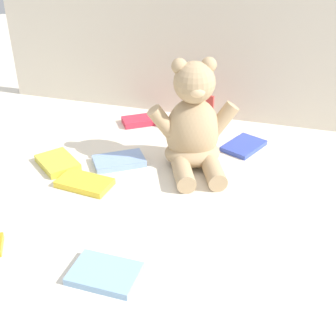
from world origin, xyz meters
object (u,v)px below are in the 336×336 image
at_px(book_case_3, 244,146).
at_px(book_case_8, 203,114).
at_px(book_case_7, 85,183).
at_px(book_case_1, 119,161).
at_px(book_case_0, 58,163).
at_px(teddy_bear, 193,128).
at_px(book_case_2, 105,274).
at_px(book_case_5, 143,120).

xyz_separation_m(book_case_3, book_case_8, (-0.14, 0.06, 0.06)).
bearing_deg(book_case_7, book_case_1, 167.89).
xyz_separation_m(book_case_3, book_case_7, (-0.37, -0.32, 0.00)).
bearing_deg(book_case_1, book_case_0, 75.62).
distance_m(teddy_bear, book_case_0, 0.39).
xyz_separation_m(book_case_1, book_case_3, (0.32, 0.19, -0.00)).
distance_m(book_case_2, book_case_8, 0.68).
xyz_separation_m(book_case_2, book_case_5, (-0.16, 0.69, 0.00)).
height_order(teddy_bear, book_case_5, teddy_bear).
xyz_separation_m(teddy_bear, book_case_3, (0.13, 0.14, -0.10)).
bearing_deg(book_case_7, book_case_8, 156.24).
xyz_separation_m(teddy_bear, book_case_0, (-0.36, -0.11, -0.10)).
distance_m(teddy_bear, book_case_8, 0.20).
height_order(book_case_0, book_case_7, book_case_0).
bearing_deg(book_case_2, book_case_7, -146.64).
distance_m(teddy_bear, book_case_7, 0.32).
relative_size(book_case_5, book_case_7, 0.94).
xyz_separation_m(book_case_1, book_case_8, (0.18, 0.25, 0.06)).
distance_m(book_case_3, book_case_8, 0.16).
relative_size(book_case_0, book_case_8, 0.94).
distance_m(teddy_bear, book_case_1, 0.23).
bearing_deg(book_case_5, book_case_2, 158.76).
bearing_deg(book_case_0, book_case_8, 171.15).
bearing_deg(book_case_1, book_case_5, -29.05).
distance_m(book_case_0, book_case_7, 0.14).
xyz_separation_m(teddy_bear, book_case_7, (-0.24, -0.19, -0.10)).
bearing_deg(book_case_1, book_case_8, -69.70).
relative_size(book_case_1, book_case_8, 1.06).
distance_m(book_case_3, book_case_7, 0.49).
distance_m(book_case_1, book_case_3, 0.38).
xyz_separation_m(book_case_0, book_case_1, (0.16, 0.06, -0.00)).
xyz_separation_m(book_case_3, book_case_5, (-0.35, 0.08, 0.00)).
distance_m(teddy_bear, book_case_3, 0.21).
height_order(book_case_3, book_case_8, book_case_8).
distance_m(book_case_2, book_case_3, 0.64).
xyz_separation_m(teddy_bear, book_case_5, (-0.22, 0.21, -0.10)).
distance_m(book_case_2, book_case_5, 0.71).
distance_m(book_case_7, book_case_8, 0.45).
xyz_separation_m(book_case_2, book_case_7, (-0.18, 0.29, 0.00)).
relative_size(book_case_1, book_case_3, 1.09).
bearing_deg(book_case_2, book_case_8, 177.55).
height_order(teddy_bear, book_case_8, teddy_bear).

